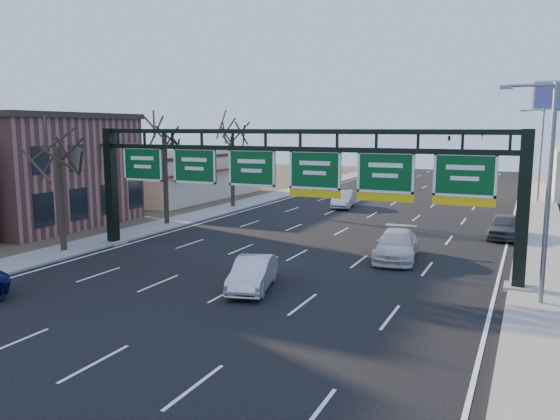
% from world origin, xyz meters
% --- Properties ---
extents(ground, '(160.00, 160.00, 0.00)m').
position_xyz_m(ground, '(0.00, 0.00, 0.00)').
color(ground, black).
rests_on(ground, ground).
extents(sidewalk_left, '(3.00, 120.00, 0.12)m').
position_xyz_m(sidewalk_left, '(-12.80, 20.00, 0.06)').
color(sidewalk_left, gray).
rests_on(sidewalk_left, ground).
extents(sidewalk_right, '(3.00, 120.00, 0.12)m').
position_xyz_m(sidewalk_right, '(12.80, 20.00, 0.06)').
color(sidewalk_right, gray).
rests_on(sidewalk_right, ground).
extents(dirt_strip_left, '(21.00, 120.00, 0.06)m').
position_xyz_m(dirt_strip_left, '(-25.00, 20.00, 0.03)').
color(dirt_strip_left, '#473D2B').
rests_on(dirt_strip_left, ground).
extents(lane_markings, '(21.60, 120.00, 0.01)m').
position_xyz_m(lane_markings, '(0.00, 20.00, 0.01)').
color(lane_markings, white).
rests_on(lane_markings, ground).
extents(sign_gantry, '(24.60, 1.20, 7.20)m').
position_xyz_m(sign_gantry, '(0.16, 8.00, 4.63)').
color(sign_gantry, black).
rests_on(sign_gantry, ground).
extents(brick_block, '(10.40, 12.40, 8.30)m').
position_xyz_m(brick_block, '(-21.50, 11.00, 4.16)').
color(brick_block, '#9B5E54').
rests_on(brick_block, ground).
extents(cream_strip, '(10.90, 18.40, 4.70)m').
position_xyz_m(cream_strip, '(-21.48, 29.00, 2.36)').
color(cream_strip, beige).
rests_on(cream_strip, ground).
extents(tree_gantry, '(3.60, 3.60, 8.48)m').
position_xyz_m(tree_gantry, '(-12.80, 5.00, 7.11)').
color(tree_gantry, '#2C2418').
rests_on(tree_gantry, sidewalk_left).
extents(tree_mid, '(3.60, 3.60, 9.24)m').
position_xyz_m(tree_mid, '(-12.80, 15.00, 7.85)').
color(tree_mid, '#2C2418').
rests_on(tree_mid, sidewalk_left).
extents(tree_far, '(3.60, 3.60, 8.86)m').
position_xyz_m(tree_far, '(-12.80, 25.00, 7.48)').
color(tree_far, '#2C2418').
rests_on(tree_far, sidewalk_left).
extents(streetlight_near, '(2.15, 0.22, 9.00)m').
position_xyz_m(streetlight_near, '(12.47, 6.00, 5.08)').
color(streetlight_near, slate).
rests_on(streetlight_near, sidewalk_right).
extents(streetlight_far, '(2.15, 0.22, 9.00)m').
position_xyz_m(streetlight_far, '(12.47, 40.00, 5.08)').
color(streetlight_far, slate).
rests_on(streetlight_far, sidewalk_right).
extents(traffic_signal_mast, '(10.16, 0.54, 7.00)m').
position_xyz_m(traffic_signal_mast, '(5.69, 55.00, 5.50)').
color(traffic_signal_mast, black).
rests_on(traffic_signal_mast, ground).
extents(car_silver_sedan, '(2.62, 4.66, 1.46)m').
position_xyz_m(car_silver_sedan, '(0.79, 3.04, 0.73)').
color(car_silver_sedan, silver).
rests_on(car_silver_sedan, ground).
extents(car_white_wagon, '(2.87, 5.64, 1.57)m').
position_xyz_m(car_white_wagon, '(5.37, 11.49, 0.78)').
color(car_white_wagon, silver).
rests_on(car_white_wagon, ground).
extents(car_grey_far, '(1.94, 4.70, 1.59)m').
position_xyz_m(car_grey_far, '(10.47, 20.37, 0.80)').
color(car_grey_far, '#3E4143').
rests_on(car_grey_far, ground).
extents(car_silver_distant, '(2.30, 4.81, 1.52)m').
position_xyz_m(car_silver_distant, '(-3.53, 29.14, 0.76)').
color(car_silver_distant, silver).
rests_on(car_silver_distant, ground).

